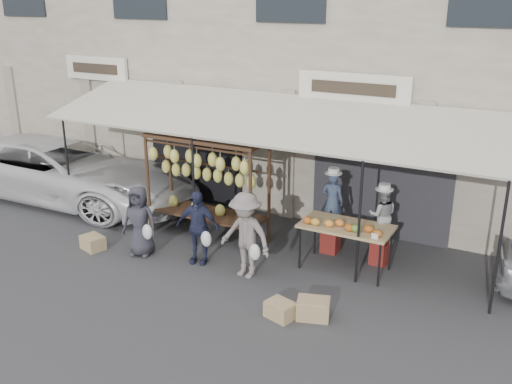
% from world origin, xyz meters
% --- Properties ---
extents(ground_plane, '(90.00, 90.00, 0.00)m').
position_xyz_m(ground_plane, '(0.00, 0.00, 0.00)').
color(ground_plane, '#2D2D30').
extents(shophouse, '(24.00, 6.15, 7.30)m').
position_xyz_m(shophouse, '(-0.00, 6.50, 3.65)').
color(shophouse, '#B8AF9C').
rests_on(shophouse, ground_plane).
extents(awning, '(10.00, 2.35, 2.92)m').
position_xyz_m(awning, '(0.01, 2.28, 2.57)').
color(awning, beige).
rests_on(awning, ground_plane).
extents(banana_rack, '(2.60, 0.90, 2.24)m').
position_xyz_m(banana_rack, '(-0.96, 1.54, 1.57)').
color(banana_rack, black).
rests_on(banana_rack, ground_plane).
extents(produce_table, '(1.70, 0.90, 1.04)m').
position_xyz_m(produce_table, '(2.13, 1.49, 0.88)').
color(produce_table, tan).
rests_on(produce_table, ground_plane).
extents(vendor_left, '(0.48, 0.35, 1.23)m').
position_xyz_m(vendor_left, '(1.61, 2.16, 1.09)').
color(vendor_left, '#33415B').
rests_on(vendor_left, stool_left).
extents(vendor_right, '(0.64, 0.57, 1.10)m').
position_xyz_m(vendor_right, '(2.65, 2.10, 1.01)').
color(vendor_right, gray).
rests_on(vendor_right, stool_right).
extents(customer_left, '(0.79, 0.60, 1.44)m').
position_xyz_m(customer_left, '(-1.69, 0.23, 0.72)').
color(customer_left, '#2E2D36').
rests_on(customer_left, ground_plane).
extents(customer_mid, '(0.92, 0.55, 1.47)m').
position_xyz_m(customer_mid, '(-0.49, 0.49, 0.73)').
color(customer_mid, '#242844').
rests_on(customer_mid, ground_plane).
extents(customer_right, '(1.11, 0.72, 1.63)m').
position_xyz_m(customer_right, '(0.61, 0.42, 0.82)').
color(customer_right, slate).
rests_on(customer_right, ground_plane).
extents(stool_left, '(0.37, 0.37, 0.47)m').
position_xyz_m(stool_left, '(1.61, 2.16, 0.24)').
color(stool_left, maroon).
rests_on(stool_left, ground_plane).
extents(stool_right, '(0.38, 0.38, 0.46)m').
position_xyz_m(stool_right, '(2.65, 2.10, 0.23)').
color(stool_right, maroon).
rests_on(stool_right, ground_plane).
extents(crate_near_a, '(0.53, 0.46, 0.27)m').
position_xyz_m(crate_near_a, '(1.82, -0.59, 0.14)').
color(crate_near_a, tan).
rests_on(crate_near_a, ground_plane).
extents(crate_near_b, '(0.62, 0.54, 0.31)m').
position_xyz_m(crate_near_b, '(2.29, -0.34, 0.16)').
color(crate_near_b, tan).
rests_on(crate_near_b, ground_plane).
extents(crate_far, '(0.56, 0.48, 0.28)m').
position_xyz_m(crate_far, '(-2.73, -0.05, 0.14)').
color(crate_far, tan).
rests_on(crate_far, ground_plane).
extents(van, '(5.37, 2.62, 2.21)m').
position_xyz_m(van, '(-5.76, 1.96, 1.10)').
color(van, white).
rests_on(van, ground_plane).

